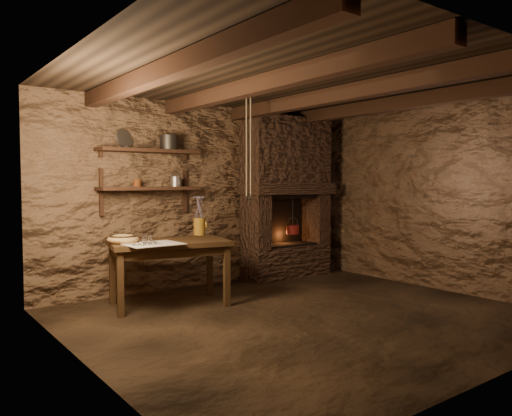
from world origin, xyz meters
TOP-DOWN VIEW (x-y plane):
  - floor at (0.00, 0.00)m, footprint 4.50×4.50m
  - back_wall at (0.00, 2.00)m, footprint 4.50×0.04m
  - front_wall at (0.00, -2.00)m, footprint 4.50×0.04m
  - left_wall at (-2.25, 0.00)m, footprint 0.04×4.00m
  - right_wall at (2.25, 0.00)m, footprint 0.04×4.00m
  - ceiling at (0.00, 0.00)m, footprint 4.50×4.00m
  - beam_far_left at (-1.50, 0.00)m, footprint 0.14×3.95m
  - beam_mid_left at (-0.50, 0.00)m, footprint 0.14×3.95m
  - beam_mid_right at (0.50, 0.00)m, footprint 0.14×3.95m
  - beam_far_right at (1.50, 0.00)m, footprint 0.14×3.95m
  - shelf_lower at (-0.85, 1.84)m, footprint 1.25×0.30m
  - shelf_upper at (-0.85, 1.84)m, footprint 1.25×0.30m
  - hearth at (1.25, 1.77)m, footprint 1.43×0.51m
  - work_table at (-0.90, 1.25)m, footprint 1.41×1.00m
  - linen_cloth at (-1.20, 1.02)m, footprint 0.57×0.46m
  - pewter_cutlery_row at (-1.20, 1.00)m, footprint 0.47×0.19m
  - drinking_glasses at (-1.18, 1.13)m, footprint 0.18×0.05m
  - stoneware_jug at (-0.34, 1.53)m, footprint 0.15×0.14m
  - wooden_bowl at (-1.41, 1.31)m, footprint 0.38×0.38m
  - iron_stockpot at (-0.59, 1.84)m, footprint 0.22×0.22m
  - tin_pan at (-1.13, 1.94)m, footprint 0.26×0.19m
  - small_kettle at (-0.50, 1.84)m, footprint 0.19×0.15m
  - rusty_tin at (-1.01, 1.84)m, footprint 0.11×0.11m
  - red_pot at (1.33, 1.72)m, footprint 0.21×0.19m
  - hanging_ropes at (0.05, 1.05)m, footprint 0.08×0.08m

SIDE VIEW (x-z plane):
  - floor at x=0.00m, z-range 0.00..0.00m
  - work_table at x=-0.90m, z-range 0.03..0.76m
  - red_pot at x=1.33m, z-range 0.43..0.97m
  - linen_cloth at x=-1.20m, z-range 0.73..0.74m
  - pewter_cutlery_row at x=-1.20m, z-range 0.74..0.75m
  - wooden_bowl at x=-1.41m, z-range 0.71..0.83m
  - drinking_glasses at x=-1.18m, z-range 0.74..0.81m
  - stoneware_jug at x=-0.34m, z-range 0.69..1.18m
  - back_wall at x=0.00m, z-range 0.00..2.40m
  - front_wall at x=0.00m, z-range 0.00..2.40m
  - left_wall at x=-2.25m, z-range 0.00..2.40m
  - right_wall at x=2.25m, z-range 0.00..2.40m
  - hearth at x=1.25m, z-range 0.08..2.38m
  - shelf_lower at x=-0.85m, z-range 1.28..1.32m
  - rusty_tin at x=-1.01m, z-range 1.32..1.41m
  - small_kettle at x=-0.50m, z-range 1.29..1.48m
  - shelf_upper at x=-0.85m, z-range 1.73..1.77m
  - hanging_ropes at x=0.05m, z-range 1.20..2.40m
  - iron_stockpot at x=-0.59m, z-range 1.77..1.93m
  - tin_pan at x=-1.13m, z-range 1.77..2.01m
  - beam_far_left at x=-1.50m, z-range 2.23..2.39m
  - beam_mid_left at x=-0.50m, z-range 2.23..2.39m
  - beam_mid_right at x=0.50m, z-range 2.23..2.39m
  - beam_far_right at x=1.50m, z-range 2.23..2.39m
  - ceiling at x=0.00m, z-range 2.38..2.42m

